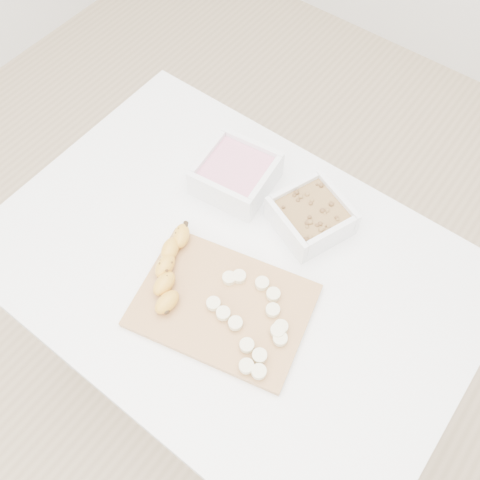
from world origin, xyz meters
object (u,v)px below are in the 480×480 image
Objects in this scene: table at (232,285)px; cutting_board at (223,305)px; banana at (171,269)px; bowl_yogurt at (236,174)px; bowl_granola at (311,216)px.

table is 0.14m from cutting_board.
banana is at bearing -175.36° from cutting_board.
cutting_board is (0.16, -0.26, -0.03)m from bowl_yogurt.
bowl_granola is 0.94× the size of banana.
bowl_yogurt reaches higher than cutting_board.
banana reaches higher than cutting_board.
bowl_granola reaches higher than table.
cutting_board is at bearing -96.27° from bowl_granola.
bowl_yogurt is 0.53× the size of cutting_board.
banana is (-0.15, -0.28, -0.00)m from bowl_granola.
table is 0.23m from bowl_granola.
cutting_board is (0.05, -0.08, 0.10)m from table.
bowl_yogurt is 0.27m from banana.
cutting_board is 1.68× the size of banana.
banana is at bearing -81.59° from bowl_yogurt.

